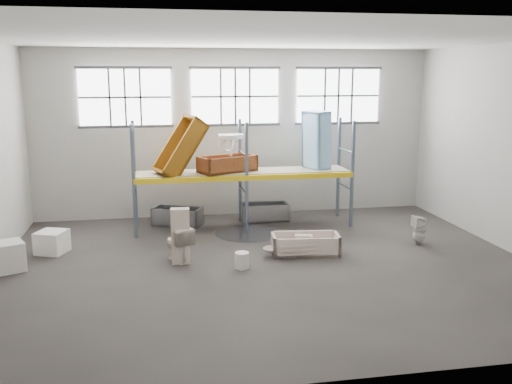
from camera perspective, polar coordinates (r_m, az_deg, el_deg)
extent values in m
cube|color=#423D39|center=(12.98, 1.21, -7.62)|extent=(12.00, 10.00, 0.10)
cube|color=silver|center=(12.26, 1.31, 15.47)|extent=(12.00, 10.00, 0.10)
cube|color=#A7A39B|center=(17.30, -2.13, 5.94)|extent=(12.00, 0.10, 5.00)
cube|color=#A39F96|center=(7.57, 8.98, -1.81)|extent=(12.00, 0.10, 5.00)
cube|color=white|center=(16.95, -13.01, 9.26)|extent=(2.60, 0.04, 1.60)
cube|color=white|center=(17.12, -2.11, 9.57)|extent=(2.60, 0.04, 1.60)
cube|color=white|center=(17.86, 8.25, 9.55)|extent=(2.60, 0.04, 1.60)
cube|color=slate|center=(15.15, -12.21, 1.02)|extent=(0.08, 0.08, 3.00)
cube|color=slate|center=(16.33, -12.09, 1.79)|extent=(0.08, 0.08, 3.00)
cube|color=slate|center=(15.34, -0.94, 1.42)|extent=(0.08, 0.08, 3.00)
cube|color=slate|center=(16.51, -1.63, 2.15)|extent=(0.08, 0.08, 3.00)
cube|color=slate|center=(16.10, 9.65, 1.74)|extent=(0.08, 0.08, 3.00)
cube|color=slate|center=(17.21, 8.30, 2.43)|extent=(0.08, 0.08, 3.00)
cube|color=yellow|center=(15.34, -0.94, 1.42)|extent=(6.00, 0.10, 0.14)
cube|color=yellow|center=(16.51, -1.63, 2.15)|extent=(6.00, 0.10, 0.14)
cube|color=gray|center=(15.91, -1.30, 2.08)|extent=(5.90, 1.10, 0.03)
cylinder|color=black|center=(15.49, -0.80, -4.17)|extent=(1.80, 1.80, 0.00)
cube|color=beige|center=(13.74, 4.81, -5.10)|extent=(0.45, 0.32, 0.38)
imported|color=beige|center=(13.54, 1.51, -5.85)|extent=(0.49, 0.49, 0.14)
imported|color=beige|center=(13.27, -7.82, -5.16)|extent=(0.77, 0.94, 0.84)
cube|color=beige|center=(13.06, -7.59, -4.41)|extent=(0.43, 0.30, 1.28)
imported|color=silver|center=(15.04, 16.10, -3.67)|extent=(0.36, 0.35, 0.74)
imported|color=white|center=(15.54, -2.52, 3.77)|extent=(0.83, 0.74, 0.61)
cylinder|color=silver|center=(12.74, -1.42, -6.89)|extent=(0.33, 0.33, 0.37)
cube|color=silver|center=(13.69, -23.88, -5.97)|extent=(0.95, 0.90, 0.65)
cube|color=white|center=(14.65, -19.82, -4.75)|extent=(0.84, 0.84, 0.54)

